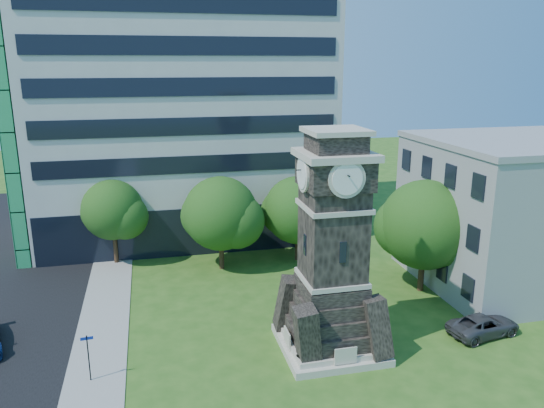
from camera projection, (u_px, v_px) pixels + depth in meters
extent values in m
plane|color=#295518|center=(287.00, 374.00, 27.08)|extent=(160.00, 160.00, 0.00)
cube|color=gray|center=(100.00, 346.00, 29.67)|extent=(3.00, 70.00, 0.06)
cube|color=beige|center=(329.00, 344.00, 29.57)|extent=(5.40, 5.40, 0.40)
cube|color=beige|center=(330.00, 339.00, 29.48)|extent=(4.80, 4.80, 0.30)
cube|color=black|center=(333.00, 225.00, 27.75)|extent=(3.00, 3.00, 6.40)
cube|color=beige|center=(332.00, 278.00, 28.53)|extent=(3.25, 3.25, 0.25)
cube|color=beige|center=(334.00, 206.00, 27.49)|extent=(3.25, 3.25, 0.25)
cube|color=black|center=(343.00, 252.00, 26.58)|extent=(0.35, 0.08, 1.10)
cube|color=black|center=(335.00, 172.00, 27.02)|extent=(3.30, 3.30, 1.60)
cube|color=beige|center=(335.00, 155.00, 26.79)|extent=(3.70, 3.70, 0.35)
cylinder|color=white|center=(347.00, 179.00, 25.36)|extent=(1.56, 0.06, 1.56)
cylinder|color=white|center=(302.00, 174.00, 26.63)|extent=(0.06, 1.56, 1.56)
cube|color=black|center=(336.00, 143.00, 26.63)|extent=(2.60, 2.60, 0.90)
cube|color=beige|center=(336.00, 131.00, 26.48)|extent=(3.00, 3.00, 0.25)
cube|color=silver|center=(181.00, 78.00, 47.22)|extent=(25.00, 15.00, 28.00)
cube|color=black|center=(193.00, 231.00, 43.57)|extent=(24.50, 0.80, 4.00)
cube|color=gray|center=(530.00, 213.00, 37.71)|extent=(15.00, 12.00, 10.00)
cube|color=gray|center=(540.00, 141.00, 36.36)|extent=(15.20, 12.20, 0.40)
imported|color=#414246|center=(484.00, 325.00, 30.87)|extent=(4.66, 2.76, 1.22)
cube|color=black|center=(300.00, 363.00, 27.32)|extent=(0.07, 0.51, 0.79)
cube|color=black|center=(335.00, 359.00, 27.74)|extent=(0.07, 0.51, 0.79)
cube|color=black|center=(317.00, 359.00, 27.50)|extent=(2.04, 0.54, 0.05)
cube|color=black|center=(316.00, 351.00, 27.65)|extent=(2.04, 0.05, 0.45)
cylinder|color=black|center=(89.00, 359.00, 26.19)|extent=(0.06, 0.06, 2.51)
cube|color=navy|center=(87.00, 338.00, 25.90)|extent=(0.60, 0.04, 0.15)
cylinder|color=#332114|center=(116.00, 248.00, 41.75)|extent=(0.33, 0.33, 2.54)
sphere|color=#2A631D|center=(112.00, 210.00, 40.94)|extent=(4.70, 4.70, 4.70)
sphere|color=#2A631D|center=(125.00, 217.00, 40.83)|extent=(3.53, 3.53, 3.53)
sphere|color=#2A631D|center=(102.00, 212.00, 41.38)|extent=(3.29, 3.29, 3.29)
cylinder|color=#332114|center=(222.00, 253.00, 40.64)|extent=(0.38, 0.38, 2.57)
sphere|color=#28671E|center=(220.00, 213.00, 39.82)|extent=(5.62, 5.62, 5.62)
sphere|color=#28671E|center=(237.00, 221.00, 39.67)|extent=(4.21, 4.21, 4.21)
sphere|color=#28671E|center=(206.00, 215.00, 40.34)|extent=(3.93, 3.93, 3.93)
cylinder|color=#332114|center=(297.00, 245.00, 42.47)|extent=(0.39, 0.39, 2.41)
sphere|color=#2D5218|center=(298.00, 210.00, 41.70)|extent=(5.38, 5.38, 5.38)
sphere|color=#2D5218|center=(313.00, 217.00, 41.55)|extent=(4.03, 4.03, 4.03)
sphere|color=#2D5218|center=(284.00, 212.00, 42.19)|extent=(3.76, 3.76, 3.76)
cylinder|color=#332114|center=(421.00, 272.00, 36.68)|extent=(0.40, 0.40, 2.79)
sphere|color=#2C5017|center=(425.00, 225.00, 35.79)|extent=(6.11, 6.11, 6.11)
sphere|color=#2C5017|center=(445.00, 234.00, 35.63)|extent=(4.58, 4.58, 4.58)
sphere|color=#2C5017|center=(405.00, 227.00, 36.35)|extent=(4.28, 4.28, 4.28)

